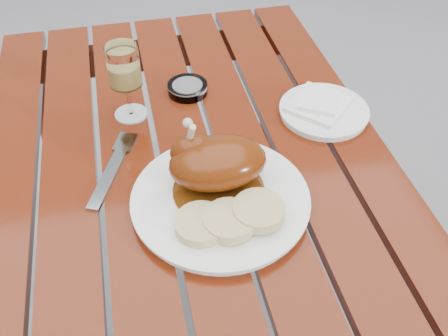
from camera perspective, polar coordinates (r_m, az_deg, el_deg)
The scene contains 10 objects.
table at distance 1.27m, azimuth -3.16°, elevation -11.81°, with size 0.80×1.20×0.75m, color maroon.
dinner_plate at distance 0.89m, azimuth -0.40°, elevation -3.71°, with size 0.32×0.32×0.02m, color white.
roast_duck at distance 0.88m, azimuth -1.13°, elevation 0.66°, with size 0.18×0.17×0.13m.
bread_dumplings at distance 0.83m, azimuth 0.68°, elevation -5.77°, with size 0.19×0.10×0.03m.
wine_glass at distance 1.06m, azimuth -11.11°, elevation 9.56°, with size 0.07×0.07×0.17m, color tan.
side_plate at distance 1.11m, azimuth 11.33°, elevation 6.38°, with size 0.19×0.19×0.02m, color white.
napkin at distance 1.11m, azimuth 10.76°, elevation 7.16°, with size 0.12×0.11×0.01m, color white.
ashtray at distance 1.16m, azimuth -4.19°, elevation 9.07°, with size 0.09×0.09×0.02m, color #B2B7BC.
fork at distance 0.98m, azimuth -12.81°, elevation -0.47°, with size 0.02×0.20×0.01m, color gray.
knife at distance 0.89m, azimuth 4.78°, elevation -4.74°, with size 0.02×0.19×0.01m, color gray.
Camera 1 is at (-0.09, -0.71, 1.42)m, focal length 40.00 mm.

